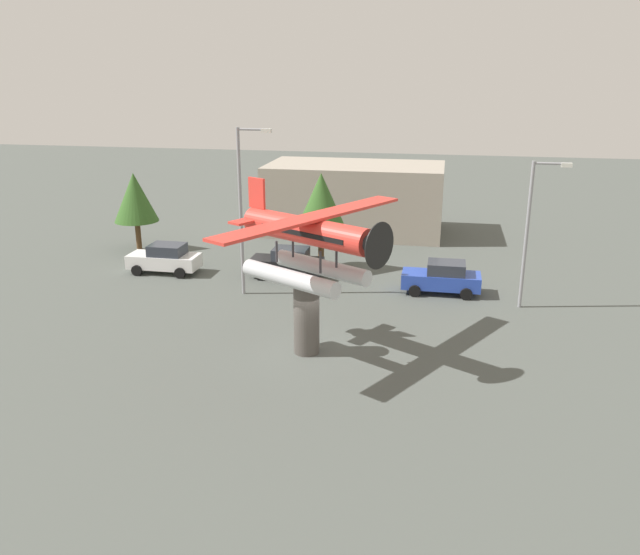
{
  "coord_description": "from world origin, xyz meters",
  "views": [
    {
      "loc": [
        5.41,
        -24.83,
        11.6
      ],
      "look_at": [
        0.0,
        3.0,
        2.43
      ],
      "focal_mm": 36.13,
      "sensor_mm": 36.0,
      "label": 1
    }
  ],
  "objects_px": {
    "car_far_blue": "(442,278)",
    "storefront_building": "(355,198)",
    "tree_west": "(135,198)",
    "streetlight_primary": "(244,202)",
    "display_pedestal": "(307,317)",
    "floatplane_monument": "(308,242)",
    "car_near_white": "(165,258)",
    "streetlight_secondary": "(532,224)",
    "tree_east": "(321,202)",
    "car_mid_black": "(288,263)"
  },
  "relations": [
    {
      "from": "display_pedestal",
      "to": "tree_west",
      "type": "bearing_deg",
      "value": 135.95
    },
    {
      "from": "floatplane_monument",
      "to": "car_near_white",
      "type": "relative_size",
      "value": 2.28
    },
    {
      "from": "car_near_white",
      "to": "streetlight_primary",
      "type": "height_order",
      "value": "streetlight_primary"
    },
    {
      "from": "tree_west",
      "to": "streetlight_secondary",
      "type": "bearing_deg",
      "value": -15.33
    },
    {
      "from": "car_mid_black",
      "to": "tree_east",
      "type": "xyz_separation_m",
      "value": [
        1.62,
        1.9,
        3.26
      ]
    },
    {
      "from": "car_far_blue",
      "to": "storefront_building",
      "type": "xyz_separation_m",
      "value": [
        -6.65,
        13.05,
        1.63
      ]
    },
    {
      "from": "floatplane_monument",
      "to": "tree_east",
      "type": "distance_m",
      "value": 12.23
    },
    {
      "from": "car_far_blue",
      "to": "streetlight_secondary",
      "type": "distance_m",
      "value": 5.62
    },
    {
      "from": "car_mid_black",
      "to": "display_pedestal",
      "type": "bearing_deg",
      "value": 108.1
    },
    {
      "from": "car_near_white",
      "to": "storefront_building",
      "type": "bearing_deg",
      "value": -127.77
    },
    {
      "from": "car_mid_black",
      "to": "streetlight_secondary",
      "type": "height_order",
      "value": "streetlight_secondary"
    },
    {
      "from": "car_near_white",
      "to": "storefront_building",
      "type": "height_order",
      "value": "storefront_building"
    },
    {
      "from": "tree_east",
      "to": "streetlight_primary",
      "type": "bearing_deg",
      "value": -120.73
    },
    {
      "from": "car_mid_black",
      "to": "storefront_building",
      "type": "xyz_separation_m",
      "value": [
        2.25,
        11.89,
        1.63
      ]
    },
    {
      "from": "floatplane_monument",
      "to": "streetlight_secondary",
      "type": "height_order",
      "value": "streetlight_secondary"
    },
    {
      "from": "floatplane_monument",
      "to": "car_far_blue",
      "type": "relative_size",
      "value": 2.28
    },
    {
      "from": "display_pedestal",
      "to": "car_mid_black",
      "type": "bearing_deg",
      "value": 108.1
    },
    {
      "from": "car_far_blue",
      "to": "streetlight_secondary",
      "type": "bearing_deg",
      "value": 160.62
    },
    {
      "from": "display_pedestal",
      "to": "car_near_white",
      "type": "xyz_separation_m",
      "value": [
        -10.7,
        9.55,
        -0.74
      ]
    },
    {
      "from": "tree_east",
      "to": "floatplane_monument",
      "type": "bearing_deg",
      "value": -81.54
    },
    {
      "from": "car_far_blue",
      "to": "tree_west",
      "type": "bearing_deg",
      "value": -14.48
    },
    {
      "from": "tree_west",
      "to": "tree_east",
      "type": "distance_m",
      "value": 13.17
    },
    {
      "from": "car_far_blue",
      "to": "tree_east",
      "type": "distance_m",
      "value": 8.54
    },
    {
      "from": "car_near_white",
      "to": "tree_east",
      "type": "bearing_deg",
      "value": -164.78
    },
    {
      "from": "tree_west",
      "to": "floatplane_monument",
      "type": "bearing_deg",
      "value": -43.96
    },
    {
      "from": "display_pedestal",
      "to": "tree_east",
      "type": "bearing_deg",
      "value": 97.97
    },
    {
      "from": "streetlight_secondary",
      "to": "tree_east",
      "type": "relative_size",
      "value": 1.27
    },
    {
      "from": "floatplane_monument",
      "to": "tree_east",
      "type": "height_order",
      "value": "floatplane_monument"
    },
    {
      "from": "streetlight_primary",
      "to": "car_near_white",
      "type": "bearing_deg",
      "value": 154.99
    },
    {
      "from": "car_near_white",
      "to": "streetlight_secondary",
      "type": "bearing_deg",
      "value": 174.23
    },
    {
      "from": "storefront_building",
      "to": "tree_east",
      "type": "distance_m",
      "value": 10.14
    },
    {
      "from": "tree_west",
      "to": "tree_east",
      "type": "height_order",
      "value": "tree_east"
    },
    {
      "from": "car_far_blue",
      "to": "display_pedestal",
      "type": "bearing_deg",
      "value": 58.01
    },
    {
      "from": "car_near_white",
      "to": "streetlight_primary",
      "type": "relative_size",
      "value": 0.47
    },
    {
      "from": "floatplane_monument",
      "to": "car_far_blue",
      "type": "height_order",
      "value": "floatplane_monument"
    },
    {
      "from": "car_near_white",
      "to": "streetlight_secondary",
      "type": "xyz_separation_m",
      "value": [
        20.46,
        -2.07,
        3.47
      ]
    },
    {
      "from": "car_far_blue",
      "to": "tree_east",
      "type": "xyz_separation_m",
      "value": [
        -7.27,
        3.05,
        3.26
      ]
    },
    {
      "from": "car_near_white",
      "to": "streetlight_secondary",
      "type": "distance_m",
      "value": 20.86
    },
    {
      "from": "car_near_white",
      "to": "car_mid_black",
      "type": "height_order",
      "value": "same"
    },
    {
      "from": "car_mid_black",
      "to": "floatplane_monument",
      "type": "bearing_deg",
      "value": 108.57
    },
    {
      "from": "car_far_blue",
      "to": "tree_west",
      "type": "height_order",
      "value": "tree_west"
    },
    {
      "from": "tree_east",
      "to": "display_pedestal",
      "type": "bearing_deg",
      "value": -82.03
    },
    {
      "from": "streetlight_primary",
      "to": "display_pedestal",
      "type": "bearing_deg",
      "value": -54.85
    },
    {
      "from": "car_far_blue",
      "to": "streetlight_primary",
      "type": "height_order",
      "value": "streetlight_primary"
    },
    {
      "from": "display_pedestal",
      "to": "tree_west",
      "type": "distance_m",
      "value": 20.48
    },
    {
      "from": "floatplane_monument",
      "to": "streetlight_primary",
      "type": "height_order",
      "value": "streetlight_primary"
    },
    {
      "from": "storefront_building",
      "to": "tree_east",
      "type": "relative_size",
      "value": 2.18
    },
    {
      "from": "floatplane_monument",
      "to": "tree_west",
      "type": "xyz_separation_m",
      "value": [
        -14.77,
        14.25,
        -1.37
      ]
    },
    {
      "from": "streetlight_secondary",
      "to": "storefront_building",
      "type": "distance_m",
      "value": 18.19
    },
    {
      "from": "car_mid_black",
      "to": "storefront_building",
      "type": "distance_m",
      "value": 12.21
    }
  ]
}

